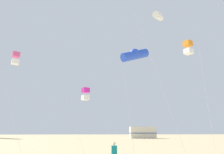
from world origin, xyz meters
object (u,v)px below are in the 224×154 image
Objects in this scene: kite_tube_blue at (135,55)px; kite_box_magenta at (85,94)px; rv_van_cream at (143,133)px; kite_tube_white at (158,16)px; kite_box_rainbow at (16,58)px; kite_flyer_standing at (114,151)px; kite_box_orange at (188,48)px.

kite_tube_blue is 6.10m from kite_box_magenta.
rv_van_cream is at bearing 77.28° from kite_tube_blue.
kite_tube_white reaches higher than kite_box_rainbow.
kite_box_magenta is (-7.45, -0.16, -8.58)m from kite_tube_white.
rv_van_cream is (12.43, 33.32, -3.76)m from kite_box_magenta.
kite_flyer_standing is at bearing -28.32° from kite_box_rainbow.
kite_flyer_standing is 15.17m from kite_tube_white.
kite_flyer_standing is at bearing -162.97° from kite_box_orange.
rv_van_cream reaches higher than kite_flyer_standing.
kite_box_orange reaches higher than kite_box_magenta.
kite_tube_white is 1.71× the size of kite_tube_blue.
kite_flyer_standing is 0.18× the size of rv_van_cream.
kite_flyer_standing is at bearing -137.49° from kite_tube_blue.
kite_box_rainbow is (-15.08, 2.70, -0.35)m from kite_box_orange.
kite_box_magenta is 0.65× the size of kite_box_rainbow.
kite_box_rainbow is at bearing -120.47° from rv_van_cream.
kite_box_orange is 4.69m from kite_tube_blue.
kite_box_rainbow is at bearing -176.28° from kite_tube_white.
kite_box_rainbow is (-10.48, 3.00, 0.51)m from kite_tube_blue.
kite_tube_blue is (1.82, 1.66, 7.12)m from kite_flyer_standing.
kite_box_magenta is at bearing -111.97° from rv_van_cream.
kite_box_magenta is at bearing 6.59° from kite_box_rainbow.
kite_tube_blue reaches higher than rv_van_cream.
kite_box_magenta is 7.16m from kite_box_rainbow.
kite_tube_blue is at bearing -104.24° from rv_van_cream.
kite_flyer_standing is 0.13× the size of kite_box_rainbow.
kite_tube_blue is 1.30× the size of rv_van_cream.
kite_box_orange is (1.21, -3.60, -5.14)m from kite_tube_white.
kite_box_orange is at bearing -97.36° from rv_van_cream.
kite_box_rainbow is (-6.42, -0.74, 3.10)m from kite_box_magenta.
kite_box_orange is at bearing 3.76° from kite_tube_blue.
kite_box_rainbow is 39.53m from rv_van_cream.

